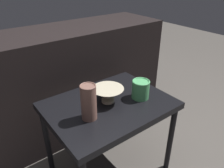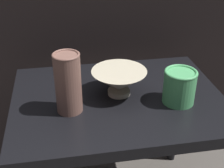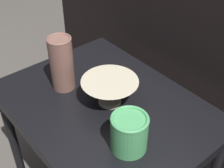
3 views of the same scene
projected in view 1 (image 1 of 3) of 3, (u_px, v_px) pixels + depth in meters
ground_plane at (109, 168)px, 1.57m from camera, size 8.00×8.00×0.00m
table at (109, 111)px, 1.34m from camera, size 0.73×0.55×0.56m
couch_backdrop at (64, 82)px, 1.80m from camera, size 1.71×0.50×0.87m
bowl at (108, 94)px, 1.30m from camera, size 0.19×0.19×0.09m
vase_textured_left at (89, 102)px, 1.13m from camera, size 0.08×0.08×0.20m
vase_colorful_right at (141, 89)px, 1.33m from camera, size 0.11×0.11×0.12m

